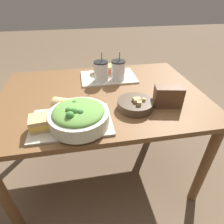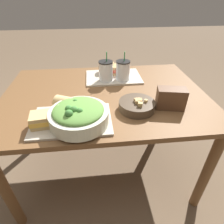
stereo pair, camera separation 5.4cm
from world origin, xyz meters
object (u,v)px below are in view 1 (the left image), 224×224
Objects in this scene: sandwich_near at (44,122)px; baguette_near at (66,105)px; chip_bag at (168,96)px; soup_bowl at (135,104)px; sandwich_far at (105,70)px; drink_cup_dark at (101,72)px; drink_cup_red at (118,71)px; salad_bowl at (79,116)px; baguette_far at (101,67)px.

baguette_near reaches higher than sandwich_near.
chip_bag is (0.58, -0.02, 0.01)m from baguette_near.
soup_bowl is 1.35× the size of baguette_near.
chip_bag reaches higher than soup_bowl.
soup_bowl is 0.50m from sandwich_far.
drink_cup_red is (0.12, 0.00, -0.00)m from drink_cup_dark.
drink_cup_red is (0.08, -0.11, 0.03)m from sandwich_far.
sandwich_far is at bearing 50.48° from sandwich_near.
soup_bowl is 1.43× the size of sandwich_near.
chip_bag is (0.21, -0.38, -0.02)m from drink_cup_red.
drink_cup_red is at bearing -20.67° from baguette_near.
drink_cup_dark reaches higher than drink_cup_red.
soup_bowl is at bearing -86.77° from drink_cup_red.
drink_cup_dark is (-0.14, 0.38, 0.05)m from soup_bowl.
soup_bowl is 0.19m from chip_bag.
drink_cup_dark is at bearing -117.38° from sandwich_far.
baguette_near is at bearing -123.58° from drink_cup_dark.
baguette_near is (0.10, 0.12, 0.01)m from sandwich_near.
sandwich_near is at bearing 179.03° from salad_bowl.
chip_bag is at bearing -48.83° from drink_cup_dark.
sandwich_far is at bearing 68.25° from drink_cup_dark.
sandwich_far is 0.66× the size of drink_cup_red.
sandwich_far is 0.78× the size of chip_bag.
baguette_near is 0.44m from drink_cup_dark.
chip_bag is at bearing -65.42° from sandwich_far.
baguette_far is at bearing 114.62° from sandwich_far.
soup_bowl is 1.00× the size of drink_cup_red.
drink_cup_dark reaches higher than sandwich_far.
baguette_near is at bearing 133.94° from baguette_far.
sandwich_far is at bearing -169.09° from baguette_far.
salad_bowl is at bearing 143.86° from baguette_far.
soup_bowl is 0.41m from drink_cup_dark.
drink_cup_dark is at bearing 153.18° from baguette_far.
chip_bag is (0.68, 0.10, 0.02)m from sandwich_near.
sandwich_far is at bearing 101.20° from soup_bowl.
sandwich_far is 1.06× the size of baguette_far.
chip_bag is at bearing 11.48° from salad_bowl.
soup_bowl is at bearing 173.54° from baguette_far.
sandwich_far is 0.57m from chip_bag.
salad_bowl is 2.20× the size of sandwich_far.
baguette_near is 0.58m from chip_bag.
sandwich_near is 0.59m from drink_cup_dark.
chip_bag reaches higher than sandwich_near.
salad_bowl is 1.43× the size of drink_cup_dark.
sandwich_near is 0.94× the size of baguette_near.
drink_cup_red is at bearing -61.77° from sandwich_far.
baguette_near is at bearing 177.34° from soup_bowl.
sandwich_far is 0.05m from baguette_far.
drink_cup_red is at bearing 130.72° from chip_bag.
baguette_far is at bearing -2.37° from baguette_near.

